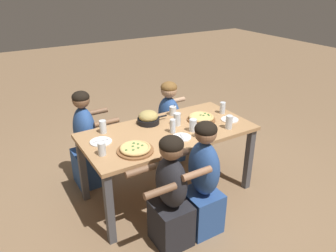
{
  "coord_description": "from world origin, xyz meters",
  "views": [
    {
      "loc": [
        -1.6,
        -2.66,
        2.3
      ],
      "look_at": [
        0.0,
        0.0,
        0.85
      ],
      "focal_mm": 35.0,
      "sensor_mm": 36.0,
      "label": 1
    }
  ],
  "objects_px": {
    "empty_plate_a": "(182,137)",
    "drinking_glass_e": "(223,108)",
    "drinking_glass_g": "(103,127)",
    "empty_plate_b": "(230,120)",
    "drinking_glass_b": "(199,133)",
    "diner_near_center": "(203,183)",
    "drinking_glass_h": "(229,123)",
    "skillet_bowl": "(148,118)",
    "diner_far_left": "(86,143)",
    "pizza_board_second": "(135,149)",
    "drinking_glass_f": "(173,127)",
    "drinking_glass_d": "(177,120)",
    "empty_plate_c": "(101,142)",
    "cocktail_glass_blue": "(173,111)",
    "drinking_glass_a": "(193,126)",
    "diner_near_midleft": "(171,197)",
    "drinking_glass_c": "(102,149)",
    "diner_far_midright": "(169,124)"
  },
  "relations": [
    {
      "from": "diner_near_center",
      "to": "diner_far_left",
      "type": "bearing_deg",
      "value": 26.96
    },
    {
      "from": "empty_plate_a",
      "to": "drinking_glass_e",
      "type": "relative_size",
      "value": 1.44
    },
    {
      "from": "drinking_glass_c",
      "to": "diner_far_left",
      "type": "distance_m",
      "value": 0.86
    },
    {
      "from": "pizza_board_second",
      "to": "drinking_glass_a",
      "type": "height_order",
      "value": "drinking_glass_a"
    },
    {
      "from": "empty_plate_b",
      "to": "drinking_glass_f",
      "type": "distance_m",
      "value": 0.72
    },
    {
      "from": "drinking_glass_f",
      "to": "drinking_glass_h",
      "type": "height_order",
      "value": "drinking_glass_f"
    },
    {
      "from": "empty_plate_c",
      "to": "drinking_glass_g",
      "type": "relative_size",
      "value": 1.57
    },
    {
      "from": "empty_plate_a",
      "to": "drinking_glass_h",
      "type": "height_order",
      "value": "drinking_glass_h"
    },
    {
      "from": "drinking_glass_b",
      "to": "diner_near_center",
      "type": "height_order",
      "value": "diner_near_center"
    },
    {
      "from": "drinking_glass_c",
      "to": "skillet_bowl",
      "type": "bearing_deg",
      "value": 29.93
    },
    {
      "from": "skillet_bowl",
      "to": "diner_far_midright",
      "type": "xyz_separation_m",
      "value": [
        0.51,
        0.4,
        -0.36
      ]
    },
    {
      "from": "skillet_bowl",
      "to": "diner_near_center",
      "type": "xyz_separation_m",
      "value": [
        0.07,
        -0.93,
        -0.33
      ]
    },
    {
      "from": "cocktail_glass_blue",
      "to": "drinking_glass_a",
      "type": "bearing_deg",
      "value": -95.85
    },
    {
      "from": "empty_plate_c",
      "to": "drinking_glass_e",
      "type": "xyz_separation_m",
      "value": [
        1.49,
        -0.04,
        0.06
      ]
    },
    {
      "from": "drinking_glass_a",
      "to": "skillet_bowl",
      "type": "bearing_deg",
      "value": 126.42
    },
    {
      "from": "drinking_glass_b",
      "to": "drinking_glass_d",
      "type": "relative_size",
      "value": 0.84
    },
    {
      "from": "empty_plate_c",
      "to": "diner_near_midleft",
      "type": "xyz_separation_m",
      "value": [
        0.33,
        -0.77,
        -0.29
      ]
    },
    {
      "from": "empty_plate_b",
      "to": "drinking_glass_f",
      "type": "relative_size",
      "value": 1.31
    },
    {
      "from": "drinking_glass_d",
      "to": "diner_far_left",
      "type": "height_order",
      "value": "diner_far_left"
    },
    {
      "from": "drinking_glass_a",
      "to": "drinking_glass_f",
      "type": "relative_size",
      "value": 0.9
    },
    {
      "from": "drinking_glass_b",
      "to": "diner_near_midleft",
      "type": "relative_size",
      "value": 0.11
    },
    {
      "from": "diner_near_center",
      "to": "drinking_glass_f",
      "type": "bearing_deg",
      "value": -3.5
    },
    {
      "from": "drinking_glass_g",
      "to": "empty_plate_b",
      "type": "bearing_deg",
      "value": -17.79
    },
    {
      "from": "empty_plate_c",
      "to": "drinking_glass_d",
      "type": "height_order",
      "value": "drinking_glass_d"
    },
    {
      "from": "empty_plate_c",
      "to": "cocktail_glass_blue",
      "type": "distance_m",
      "value": 0.99
    },
    {
      "from": "pizza_board_second",
      "to": "skillet_bowl",
      "type": "height_order",
      "value": "skillet_bowl"
    },
    {
      "from": "cocktail_glass_blue",
      "to": "drinking_glass_e",
      "type": "xyz_separation_m",
      "value": [
        0.53,
        -0.26,
        0.02
      ]
    },
    {
      "from": "drinking_glass_h",
      "to": "drinking_glass_f",
      "type": "bearing_deg",
      "value": 158.59
    },
    {
      "from": "skillet_bowl",
      "to": "empty_plate_a",
      "type": "relative_size",
      "value": 1.8
    },
    {
      "from": "drinking_glass_d",
      "to": "drinking_glass_f",
      "type": "distance_m",
      "value": 0.19
    },
    {
      "from": "pizza_board_second",
      "to": "drinking_glass_f",
      "type": "distance_m",
      "value": 0.53
    },
    {
      "from": "skillet_bowl",
      "to": "empty_plate_a",
      "type": "bearing_deg",
      "value": -76.16
    },
    {
      "from": "empty_plate_a",
      "to": "drinking_glass_e",
      "type": "height_order",
      "value": "drinking_glass_e"
    },
    {
      "from": "drinking_glass_g",
      "to": "diner_far_left",
      "type": "relative_size",
      "value": 0.12
    },
    {
      "from": "empty_plate_c",
      "to": "pizza_board_second",
      "type": "bearing_deg",
      "value": -57.94
    },
    {
      "from": "drinking_glass_h",
      "to": "diner_far_left",
      "type": "distance_m",
      "value": 1.62
    },
    {
      "from": "empty_plate_c",
      "to": "drinking_glass_f",
      "type": "distance_m",
      "value": 0.74
    },
    {
      "from": "drinking_glass_a",
      "to": "drinking_glass_e",
      "type": "distance_m",
      "value": 0.61
    },
    {
      "from": "cocktail_glass_blue",
      "to": "drinking_glass_b",
      "type": "bearing_deg",
      "value": -96.92
    },
    {
      "from": "drinking_glass_d",
      "to": "cocktail_glass_blue",
      "type": "bearing_deg",
      "value": 67.42
    },
    {
      "from": "empty_plate_a",
      "to": "drinking_glass_h",
      "type": "xyz_separation_m",
      "value": [
        0.55,
        -0.07,
        0.06
      ]
    },
    {
      "from": "skillet_bowl",
      "to": "drinking_glass_f",
      "type": "bearing_deg",
      "value": -72.43
    },
    {
      "from": "skillet_bowl",
      "to": "drinking_glass_d",
      "type": "distance_m",
      "value": 0.32
    },
    {
      "from": "cocktail_glass_blue",
      "to": "diner_near_center",
      "type": "bearing_deg",
      "value": -106.04
    },
    {
      "from": "pizza_board_second",
      "to": "drinking_glass_a",
      "type": "relative_size",
      "value": 2.59
    },
    {
      "from": "drinking_glass_h",
      "to": "diner_far_midright",
      "type": "bearing_deg",
      "value": 99.72
    },
    {
      "from": "skillet_bowl",
      "to": "cocktail_glass_blue",
      "type": "relative_size",
      "value": 2.74
    },
    {
      "from": "drinking_glass_e",
      "to": "diner_near_midleft",
      "type": "relative_size",
      "value": 0.12
    },
    {
      "from": "drinking_glass_b",
      "to": "diner_near_midleft",
      "type": "distance_m",
      "value": 0.74
    },
    {
      "from": "diner_far_left",
      "to": "drinking_glass_h",
      "type": "bearing_deg",
      "value": 53.19
    }
  ]
}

